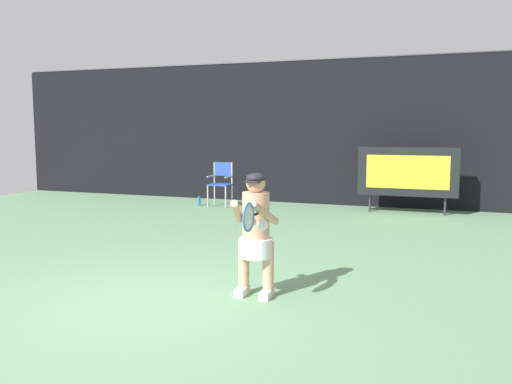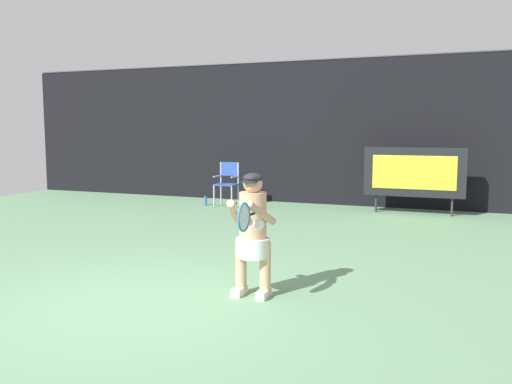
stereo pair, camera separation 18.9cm
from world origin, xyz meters
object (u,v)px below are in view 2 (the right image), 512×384
at_px(water_bottle, 206,201).
at_px(umpire_chair, 227,181).
at_px(tennis_player, 253,231).
at_px(tennis_racket, 245,217).
at_px(scoreboard, 414,172).

bearing_deg(water_bottle, umpire_chair, 19.04).
xyz_separation_m(umpire_chair, water_bottle, (-0.52, -0.18, -0.50)).
height_order(tennis_player, tennis_racket, tennis_player).
distance_m(umpire_chair, water_bottle, 0.74).
xyz_separation_m(umpire_chair, tennis_racket, (3.41, -7.00, 0.38)).
relative_size(tennis_player, tennis_racket, 2.36).
relative_size(umpire_chair, tennis_player, 0.76).
bearing_deg(water_bottle, tennis_player, -58.89).
bearing_deg(scoreboard, tennis_racket, -98.08).
distance_m(scoreboard, tennis_player, 6.92).
bearing_deg(scoreboard, tennis_player, -99.54).
bearing_deg(umpire_chair, tennis_player, -63.11).
xyz_separation_m(scoreboard, tennis_racket, (-1.04, -7.31, 0.05)).
height_order(water_bottle, tennis_racket, tennis_racket).
distance_m(scoreboard, water_bottle, 5.06).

